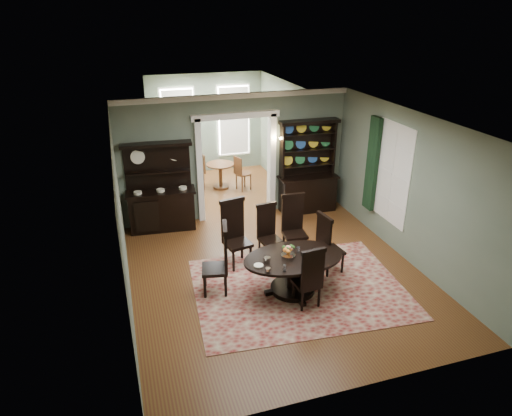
{
  "coord_description": "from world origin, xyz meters",
  "views": [
    {
      "loc": [
        -2.64,
        -7.09,
        4.79
      ],
      "look_at": [
        -0.25,
        0.6,
        1.22
      ],
      "focal_mm": 32.0,
      "sensor_mm": 36.0,
      "label": 1
    }
  ],
  "objects": [
    {
      "name": "room",
      "position": [
        0.0,
        0.04,
        1.58
      ],
      "size": [
        5.51,
        6.01,
        3.01
      ],
      "color": "brown",
      "rests_on": "ground"
    },
    {
      "name": "parlor",
      "position": [
        0.0,
        5.53,
        1.52
      ],
      "size": [
        3.51,
        3.5,
        3.01
      ],
      "color": "brown",
      "rests_on": "ground"
    },
    {
      "name": "doorway_trim",
      "position": [
        0.0,
        3.0,
        1.62
      ],
      "size": [
        2.08,
        0.25,
        2.57
      ],
      "color": "white",
      "rests_on": "floor"
    },
    {
      "name": "right_window",
      "position": [
        2.69,
        0.93,
        1.6
      ],
      "size": [
        0.15,
        1.47,
        2.12
      ],
      "color": "white",
      "rests_on": "wall_right"
    },
    {
      "name": "wall_sconce",
      "position": [
        0.95,
        2.85,
        1.89
      ],
      "size": [
        0.27,
        0.21,
        0.21
      ],
      "color": "gold",
      "rests_on": "back_wall_right"
    },
    {
      "name": "rug",
      "position": [
        0.23,
        -0.53,
        0.01
      ],
      "size": [
        4.02,
        3.14,
        0.01
      ],
      "primitive_type": "cube",
      "rotation": [
        0.0,
        0.0,
        -0.08
      ],
      "color": "maroon",
      "rests_on": "floor"
    },
    {
      "name": "dining_table",
      "position": [
        0.09,
        -0.56,
        0.5
      ],
      "size": [
        1.85,
        1.72,
        0.72
      ],
      "rotation": [
        0.0,
        0.0,
        0.02
      ],
      "color": "black",
      "rests_on": "rug"
    },
    {
      "name": "centerpiece",
      "position": [
        -0.0,
        -0.55,
        0.78
      ],
      "size": [
        1.28,
        0.83,
        0.21
      ],
      "color": "silver",
      "rests_on": "dining_table"
    },
    {
      "name": "chair_far_left",
      "position": [
        -0.65,
        0.74,
        0.72
      ],
      "size": [
        0.59,
        0.57,
        1.37
      ],
      "rotation": [
        0.0,
        0.0,
        3.34
      ],
      "color": "black",
      "rests_on": "rug"
    },
    {
      "name": "chair_far_mid",
      "position": [
        0.07,
        0.8,
        0.61
      ],
      "size": [
        0.48,
        0.46,
        1.17
      ],
      "rotation": [
        0.0,
        0.0,
        3.28
      ],
      "color": "black",
      "rests_on": "rug"
    },
    {
      "name": "chair_far_right",
      "position": [
        0.63,
        0.8,
        0.68
      ],
      "size": [
        0.51,
        0.48,
        1.3
      ],
      "rotation": [
        0.0,
        0.0,
        3.08
      ],
      "color": "black",
      "rests_on": "rug"
    },
    {
      "name": "chair_end_left",
      "position": [
        -1.15,
        -0.19,
        0.7
      ],
      "size": [
        0.56,
        0.58,
        1.34
      ],
      "rotation": [
        0.0,
        0.0,
        1.37
      ],
      "color": "black",
      "rests_on": "rug"
    },
    {
      "name": "chair_end_right",
      "position": [
        0.94,
        -0.15,
        0.65
      ],
      "size": [
        0.5,
        0.52,
        1.25
      ],
      "rotation": [
        0.0,
        0.0,
        -1.42
      ],
      "color": "black",
      "rests_on": "rug"
    },
    {
      "name": "chair_near",
      "position": [
        0.17,
        -1.11,
        0.62
      ],
      "size": [
        0.47,
        0.45,
        1.18
      ],
      "rotation": [
        0.0,
        0.0,
        0.1
      ],
      "color": "black",
      "rests_on": "rug"
    },
    {
      "name": "sideboard",
      "position": [
        -1.86,
        2.76,
        0.72
      ],
      "size": [
        1.6,
        0.68,
        2.05
      ],
      "rotation": [
        0.0,
        0.0,
        -0.08
      ],
      "color": "black",
      "rests_on": "floor"
    },
    {
      "name": "welsh_dresser",
      "position": [
        1.77,
        2.75,
        0.84
      ],
      "size": [
        1.5,
        0.58,
        2.31
      ],
      "rotation": [
        0.0,
        0.0,
        -0.03
      ],
      "color": "black",
      "rests_on": "floor"
    },
    {
      "name": "parlor_table",
      "position": [
        0.03,
        4.88,
        0.48
      ],
      "size": [
        0.79,
        0.79,
        0.73
      ],
      "color": "#583819",
      "rests_on": "parlor_floor"
    },
    {
      "name": "parlor_chair_left",
      "position": [
        -0.57,
        4.99,
        0.54
      ],
      "size": [
        0.46,
        0.45,
        1.01
      ],
      "rotation": [
        0.0,
        0.0,
        1.8
      ],
      "color": "#583819",
      "rests_on": "parlor_floor"
    },
    {
      "name": "parlor_chair_right",
      "position": [
        0.56,
        4.56,
        0.53
      ],
      "size": [
        0.46,
        0.45,
        0.99
      ],
      "rotation": [
        0.0,
        0.0,
        -1.23
      ],
      "color": "#583819",
      "rests_on": "parlor_floor"
    }
  ]
}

